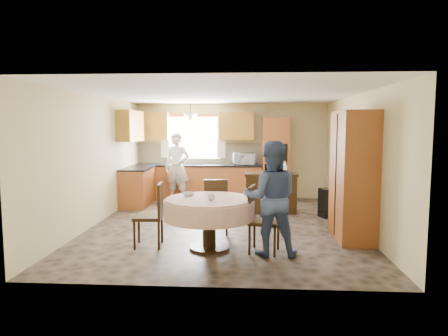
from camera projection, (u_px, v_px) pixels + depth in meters
name	position (u px, v px, depth m)	size (l,w,h in m)	color
floor	(224.00, 225.00, 7.72)	(5.00, 6.00, 0.01)	brown
ceiling	(224.00, 94.00, 7.46)	(5.00, 6.00, 0.01)	white
wall_back	(231.00, 151.00, 10.57)	(5.00, 0.02, 2.50)	tan
wall_front	(208.00, 183.00, 4.61)	(5.00, 0.02, 2.50)	tan
wall_left	(96.00, 160.00, 7.74)	(0.02, 6.00, 2.50)	tan
wall_right	(358.00, 162.00, 7.44)	(0.02, 6.00, 2.50)	tan
window	(193.00, 138.00, 10.57)	(1.40, 0.03, 1.10)	white
curtain_left	(165.00, 136.00, 10.56)	(0.22, 0.02, 1.15)	white
curtain_right	(221.00, 136.00, 10.47)	(0.22, 0.02, 1.15)	white
base_cab_back	(198.00, 183.00, 10.41)	(3.30, 0.60, 0.88)	#BE6632
counter_back	(198.00, 165.00, 10.36)	(3.30, 0.64, 0.04)	black
base_cab_left	(137.00, 187.00, 9.60)	(0.60, 1.20, 0.88)	#BE6632
counter_left	(137.00, 168.00, 9.55)	(0.64, 1.20, 0.04)	black
backsplash	(199.00, 154.00, 10.62)	(3.30, 0.02, 0.55)	beige
wall_cab_left	(153.00, 126.00, 10.46)	(0.85, 0.33, 0.72)	gold
wall_cab_right	(236.00, 126.00, 10.32)	(0.90, 0.33, 0.72)	gold
wall_cab_side	(130.00, 126.00, 9.45)	(0.33, 1.20, 0.72)	gold
oven_tower	(275.00, 159.00, 10.21)	(0.66, 0.62, 2.12)	#BE6632
oven_upper	(276.00, 153.00, 9.88)	(0.56, 0.01, 0.45)	black
oven_lower	(276.00, 173.00, 9.93)	(0.56, 0.01, 0.45)	black
pendant	(190.00, 118.00, 10.04)	(0.36, 0.36, 0.18)	beige
sideboard	(271.00, 194.00, 8.81)	(1.15, 0.48, 0.82)	#36220E
space_heater	(331.00, 203.00, 8.38)	(0.44, 0.31, 0.61)	black
cupboard	(353.00, 176.00, 6.68)	(0.57, 1.13, 2.16)	#BE6632
dining_table	(209.00, 209.00, 6.17)	(1.40, 1.40, 0.80)	#36220E
chair_left	(153.00, 212.00, 6.31)	(0.48, 0.48, 1.01)	#36220E
chair_back	(216.00, 204.00, 7.01)	(0.46, 0.46, 0.99)	#36220E
chair_right	(259.00, 216.00, 6.03)	(0.52, 0.52, 1.01)	#36220E
framed_picture	(340.00, 132.00, 8.77)	(0.06, 0.62, 0.51)	gold
microwave	(244.00, 159.00, 10.22)	(0.54, 0.37, 0.30)	silver
person_sink	(177.00, 168.00, 9.98)	(0.64, 0.42, 1.75)	silver
person_dining	(271.00, 198.00, 5.88)	(0.83, 0.64, 1.70)	#3A4E80
bowl_sideboard	(257.00, 174.00, 8.78)	(0.22, 0.22, 0.05)	#B2B2B2
bottle_sideboard	(285.00, 168.00, 8.73)	(0.13, 0.13, 0.33)	silver
cup_table	(211.00, 197.00, 5.99)	(0.11, 0.11, 0.09)	#B2B2B2
bowl_table	(189.00, 194.00, 6.36)	(0.19, 0.19, 0.06)	#B2B2B2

